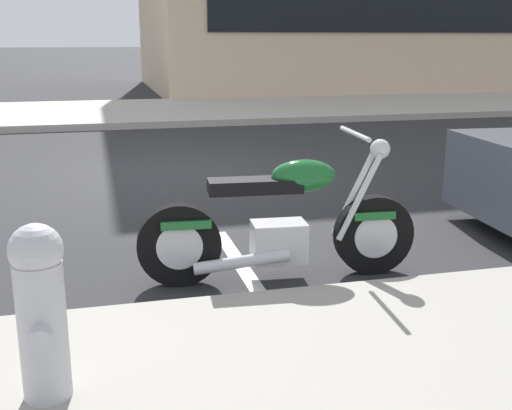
% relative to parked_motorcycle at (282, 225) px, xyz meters
% --- Properties ---
extents(ground_plane, '(260.00, 260.00, 0.00)m').
position_rel_parked_motorcycle_xyz_m(ground_plane, '(-0.24, 4.05, -0.42)').
color(ground_plane, '#28282B').
extents(parking_stall_stripe, '(0.12, 2.20, 0.01)m').
position_rel_parked_motorcycle_xyz_m(parking_stall_stripe, '(-0.24, 0.17, -0.42)').
color(parking_stall_stripe, silver).
rests_on(parking_stall_stripe, ground).
extents(parked_motorcycle, '(2.09, 0.62, 1.10)m').
position_rel_parked_motorcycle_xyz_m(parked_motorcycle, '(0.00, 0.00, 0.00)').
color(parked_motorcycle, black).
rests_on(parked_motorcycle, ground).
extents(fire_hydrant, '(0.24, 0.36, 0.84)m').
position_rel_parked_motorcycle_xyz_m(fire_hydrant, '(-1.59, -1.52, 0.16)').
color(fire_hydrant, '#B7B7BC').
rests_on(fire_hydrant, sidewalk_near_curb).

